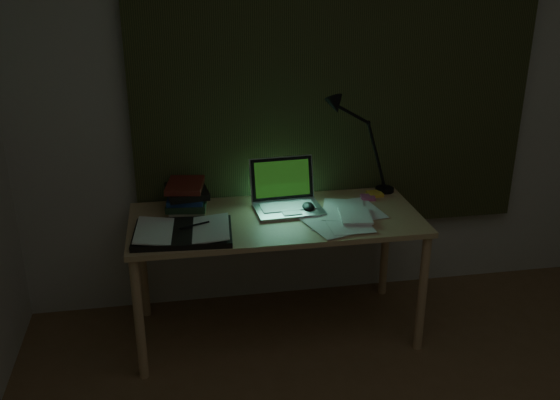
# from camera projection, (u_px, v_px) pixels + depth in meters

# --- Properties ---
(wall_back) EXTENTS (3.50, 0.00, 2.50)m
(wall_back) POSITION_uv_depth(u_px,v_px,m) (334.00, 87.00, 3.40)
(wall_back) COLOR beige
(wall_back) RESTS_ON ground
(curtain) EXTENTS (2.20, 0.06, 2.00)m
(curtain) POSITION_uv_depth(u_px,v_px,m) (337.00, 51.00, 3.29)
(curtain) COLOR #282E17
(curtain) RESTS_ON wall_back
(desk) EXTENTS (1.48, 0.65, 0.68)m
(desk) POSITION_uv_depth(u_px,v_px,m) (276.00, 276.00, 3.31)
(desk) COLOR tan
(desk) RESTS_ON floor
(laptop) EXTENTS (0.37, 0.41, 0.25)m
(laptop) POSITION_uv_depth(u_px,v_px,m) (289.00, 189.00, 3.21)
(laptop) COLOR silver
(laptop) RESTS_ON desk
(open_textbook) EXTENTS (0.49, 0.36, 0.04)m
(open_textbook) POSITION_uv_depth(u_px,v_px,m) (183.00, 232.00, 2.97)
(open_textbook) COLOR white
(open_textbook) RESTS_ON desk
(book_stack) EXTENTS (0.21, 0.25, 0.16)m
(book_stack) POSITION_uv_depth(u_px,v_px,m) (185.00, 196.00, 3.24)
(book_stack) COLOR white
(book_stack) RESTS_ON desk
(loose_papers) EXTENTS (0.41, 0.43, 0.02)m
(loose_papers) POSITION_uv_depth(u_px,v_px,m) (345.00, 216.00, 3.18)
(loose_papers) COLOR white
(loose_papers) RESTS_ON desk
(mouse) EXTENTS (0.07, 0.11, 0.04)m
(mouse) POSITION_uv_depth(u_px,v_px,m) (308.00, 207.00, 3.26)
(mouse) COLOR black
(mouse) RESTS_ON desk
(sticky_yellow) EXTENTS (0.08, 0.08, 0.02)m
(sticky_yellow) POSITION_uv_depth(u_px,v_px,m) (375.00, 194.00, 3.47)
(sticky_yellow) COLOR yellow
(sticky_yellow) RESTS_ON desk
(sticky_pink) EXTENTS (0.09, 0.09, 0.02)m
(sticky_pink) POSITION_uv_depth(u_px,v_px,m) (368.00, 197.00, 3.42)
(sticky_pink) COLOR #D0518A
(sticky_pink) RESTS_ON desk
(desk_lamp) EXTENTS (0.42, 0.35, 0.57)m
(desk_lamp) POSITION_uv_depth(u_px,v_px,m) (388.00, 143.00, 3.42)
(desk_lamp) COLOR black
(desk_lamp) RESTS_ON desk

